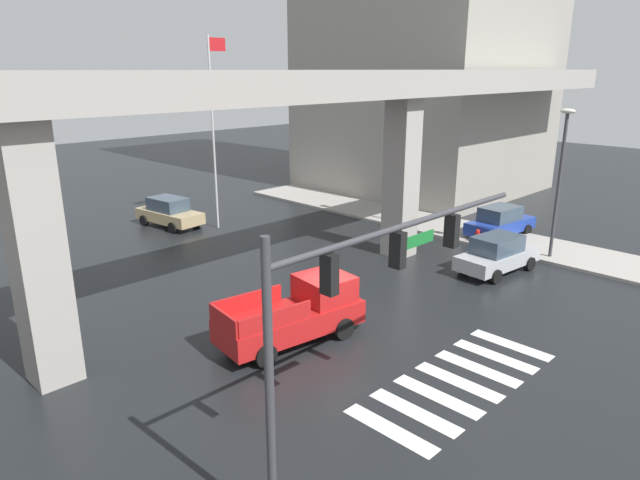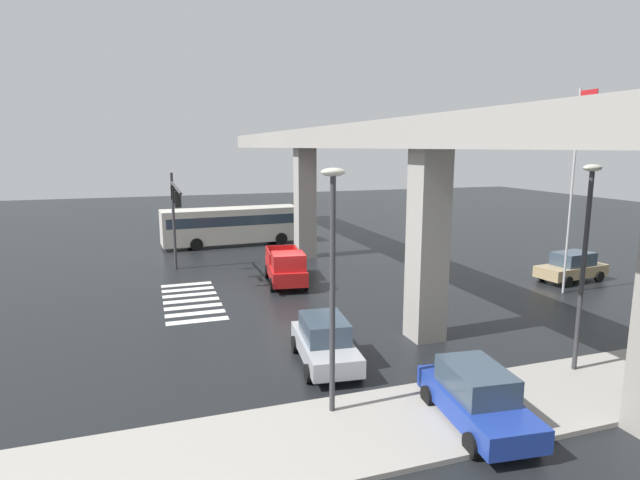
# 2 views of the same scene
# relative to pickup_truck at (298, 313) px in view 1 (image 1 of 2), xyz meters

# --- Properties ---
(ground_plane) EXTENTS (120.00, 120.00, 0.00)m
(ground_plane) POSITION_rel_pickup_truck_xyz_m (1.49, -0.21, -0.99)
(ground_plane) COLOR black
(crosswalk_stripes) EXTENTS (7.15, 2.80, 0.01)m
(crosswalk_stripes) POSITION_rel_pickup_truck_xyz_m (1.49, -5.43, -0.98)
(crosswalk_stripes) COLOR silver
(crosswalk_stripes) RESTS_ON ground
(elevated_overpass) EXTENTS (57.14, 2.41, 8.92)m
(elevated_overpass) POSITION_rel_pickup_truck_xyz_m (1.49, 3.27, 6.72)
(elevated_overpass) COLOR #9E9991
(elevated_overpass) RESTS_ON ground
(sidewalk_east) EXTENTS (4.00, 36.00, 0.15)m
(sidewalk_east) POSITION_rel_pickup_truck_xyz_m (15.77, 1.79, -0.91)
(sidewalk_east) COLOR #9E9991
(sidewalk_east) RESTS_ON ground
(pickup_truck) EXTENTS (5.31, 2.61, 2.08)m
(pickup_truck) POSITION_rel_pickup_truck_xyz_m (0.00, 0.00, 0.00)
(pickup_truck) COLOR red
(pickup_truck) RESTS_ON ground
(sedan_silver) EXTENTS (4.46, 2.30, 1.72)m
(sedan_silver) POSITION_rel_pickup_truck_xyz_m (11.06, -1.49, -0.14)
(sedan_silver) COLOR #A8AAAF
(sedan_silver) RESTS_ON ground
(sedan_tan) EXTENTS (2.38, 4.49, 1.72)m
(sedan_tan) POSITION_rel_pickup_truck_xyz_m (4.57, 16.12, -0.14)
(sedan_tan) COLOR tan
(sedan_tan) RESTS_ON ground
(sedan_blue) EXTENTS (4.46, 2.30, 1.72)m
(sedan_blue) POSITION_rel_pickup_truck_xyz_m (16.39, 1.20, -0.14)
(sedan_blue) COLOR #1E3899
(sedan_blue) RESTS_ON ground
(traffic_signal_mast) EXTENTS (8.69, 0.32, 6.20)m
(traffic_signal_mast) POSITION_rel_pickup_truck_xyz_m (-3.37, -5.77, 3.56)
(traffic_signal_mast) COLOR #38383D
(traffic_signal_mast) RESTS_ON ground
(street_lamp_near_corner) EXTENTS (0.44, 0.70, 7.24)m
(street_lamp_near_corner) POSITION_rel_pickup_truck_xyz_m (14.57, -2.48, 3.57)
(street_lamp_near_corner) COLOR #38383D
(street_lamp_near_corner) RESTS_ON ground
(street_lamp_mid_block) EXTENTS (0.44, 0.70, 7.24)m
(street_lamp_mid_block) POSITION_rel_pickup_truck_xyz_m (14.57, 6.52, 3.57)
(street_lamp_mid_block) COLOR #38383D
(street_lamp_mid_block) RESTS_ON ground
(fire_hydrant) EXTENTS (0.24, 0.24, 0.85)m
(fire_hydrant) POSITION_rel_pickup_truck_xyz_m (14.17, 1.29, -0.56)
(fire_hydrant) COLOR red
(fire_hydrant) RESTS_ON ground
(flagpole) EXTENTS (1.16, 0.12, 10.74)m
(flagpole) POSITION_rel_pickup_truck_xyz_m (6.49, 13.82, 5.19)
(flagpole) COLOR silver
(flagpole) RESTS_ON ground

